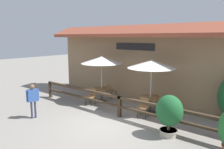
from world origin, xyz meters
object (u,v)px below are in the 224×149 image
chair_near_wallside (111,90)px  dining_table_near (102,91)px  dining_table_middle (150,100)px  pedestrian (33,97)px  chair_near_streetside (91,96)px  chair_middle_wallside (157,99)px  chair_middle_streetside (144,106)px  potted_plant_small_flowering (169,113)px  patio_umbrella_middle (151,64)px  patio_umbrella_near (101,60)px

chair_near_wallside → dining_table_near: bearing=102.0°
chair_near_wallside → dining_table_middle: chair_near_wallside is taller
pedestrian → chair_near_wallside: bearing=12.0°
chair_near_streetside → chair_middle_wallside: bearing=25.4°
chair_middle_streetside → potted_plant_small_flowering: (1.72, -1.12, 0.40)m
chair_middle_streetside → chair_middle_wallside: same height
chair_near_wallside → potted_plant_small_flowering: size_ratio=0.56×
potted_plant_small_flowering → chair_middle_wallside: bearing=125.4°
dining_table_near → chair_middle_wallside: (2.94, 0.85, -0.11)m
dining_table_middle → potted_plant_small_flowering: size_ratio=0.67×
chair_middle_streetside → dining_table_middle: bearing=82.8°
pedestrian → patio_umbrella_middle: bearing=-22.8°
patio_umbrella_middle → potted_plant_small_flowering: size_ratio=1.66×
dining_table_middle → dining_table_near: bearing=-177.7°
dining_table_near → chair_middle_streetside: (3.05, -0.60, -0.11)m
dining_table_near → chair_middle_streetside: bearing=-11.2°
dining_table_near → chair_middle_streetside: size_ratio=1.20×
dining_table_near → patio_umbrella_middle: bearing=2.3°
chair_near_streetside → dining_table_middle: bearing=13.4°
dining_table_near → chair_middle_wallside: 3.07m
patio_umbrella_middle → patio_umbrella_near: bearing=-177.7°
chair_near_streetside → chair_middle_streetside: bearing=0.0°
patio_umbrella_middle → dining_table_middle: size_ratio=2.49×
chair_near_streetside → potted_plant_small_flowering: size_ratio=0.56×
chair_near_wallside → chair_middle_streetside: same height
patio_umbrella_middle → chair_near_streetside: bearing=-163.2°
chair_middle_wallside → patio_umbrella_near: bearing=29.5°
patio_umbrella_middle → potted_plant_small_flowering: (1.78, -1.84, -1.43)m
chair_near_wallside → patio_umbrella_middle: bearing=179.5°
patio_umbrella_middle → dining_table_near: bearing=-177.7°
chair_middle_streetside → potted_plant_small_flowering: 2.09m
patio_umbrella_near → pedestrian: size_ratio=1.66×
patio_umbrella_middle → chair_middle_streetside: bearing=-85.1°
patio_umbrella_near → dining_table_near: patio_umbrella_near is taller
potted_plant_small_flowering → pedestrian: 5.77m
dining_table_near → chair_near_wallside: 0.80m
dining_table_middle → potted_plant_small_flowering: potted_plant_small_flowering is taller
chair_near_wallside → chair_middle_streetside: bearing=167.6°
patio_umbrella_near → potted_plant_small_flowering: (4.77, -1.72, -1.43)m
patio_umbrella_near → potted_plant_small_flowering: patio_umbrella_near is taller
patio_umbrella_middle → pedestrian: (-3.59, -3.95, -1.32)m
patio_umbrella_near → chair_near_wallside: size_ratio=2.98×
patio_umbrella_middle → dining_table_middle: (0.00, 0.00, -1.71)m
patio_umbrella_near → chair_middle_streetside: patio_umbrella_near is taller
chair_near_wallside → pedestrian: size_ratio=0.56×
patio_umbrella_near → chair_near_wallside: patio_umbrella_near is taller
chair_near_wallside → chair_middle_streetside: (3.05, -1.39, 0.00)m
chair_near_wallside → potted_plant_small_flowering: bearing=164.4°
chair_near_wallside → patio_umbrella_middle: (2.99, -0.67, 1.83)m
dining_table_middle → chair_middle_streetside: bearing=-85.1°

